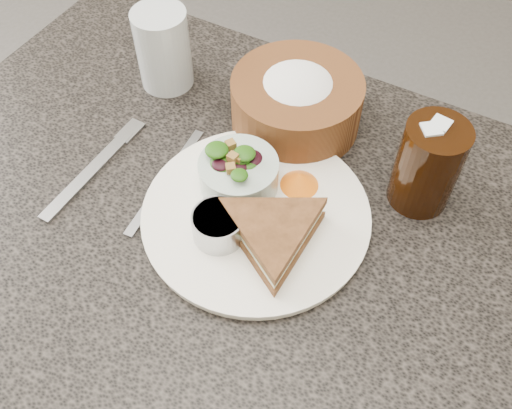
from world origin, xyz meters
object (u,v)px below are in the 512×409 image
object	(u,v)px
dining_table	(240,333)
sandwich	(273,233)
dressing_ramekin	(218,226)
water_glass	(163,49)
dinner_plate	(256,215)
bread_basket	(297,96)
cola_glass	(429,162)
salad_bowl	(239,170)

from	to	relation	value
dining_table	sandwich	bearing A→B (deg)	-15.32
dressing_ramekin	water_glass	bearing A→B (deg)	135.91
dinner_plate	sandwich	bearing A→B (deg)	-36.92
sandwich	dressing_ramekin	xyz separation A→B (m)	(-0.07, -0.02, -0.00)
water_glass	dinner_plate	bearing A→B (deg)	-33.78
dining_table	dinner_plate	distance (m)	0.38
bread_basket	cola_glass	xyz separation A→B (m)	(0.21, -0.05, 0.02)
sandwich	water_glass	size ratio (longest dim) A/B	1.25
dining_table	dinner_plate	xyz separation A→B (m)	(0.03, 0.01, 0.38)
dinner_plate	cola_glass	world-z (taller)	cola_glass
cola_glass	water_glass	bearing A→B (deg)	175.64
dressing_ramekin	water_glass	size ratio (longest dim) A/B	0.53
bread_basket	dressing_ramekin	bearing A→B (deg)	-87.61
dining_table	bread_basket	bearing A→B (deg)	91.70
sandwich	salad_bowl	xyz separation A→B (m)	(-0.08, 0.06, 0.01)
dressing_ramekin	bread_basket	world-z (taller)	bread_basket
water_glass	dining_table	bearing A→B (deg)	-38.82
water_glass	cola_glass	bearing A→B (deg)	-4.36
salad_bowl	bread_basket	world-z (taller)	bread_basket
dressing_ramekin	bread_basket	bearing A→B (deg)	92.39
dressing_ramekin	dining_table	bearing A→B (deg)	95.65
dining_table	bread_basket	distance (m)	0.47
cola_glass	water_glass	distance (m)	0.43
cola_glass	dining_table	bearing A→B (deg)	-143.48
bread_basket	cola_glass	distance (m)	0.22
sandwich	dressing_ramekin	distance (m)	0.07
salad_bowl	water_glass	distance (m)	0.26
dinner_plate	bread_basket	size ratio (longest dim) A/B	1.55
dinner_plate	salad_bowl	distance (m)	0.06
dining_table	sandwich	distance (m)	0.42
dinner_plate	water_glass	distance (m)	0.31
dining_table	water_glass	size ratio (longest dim) A/B	7.92
salad_bowl	water_glass	xyz separation A→B (m)	(-0.21, 0.14, 0.02)
sandwich	bread_basket	size ratio (longest dim) A/B	0.83
bread_basket	cola_glass	world-z (taller)	cola_glass
dinner_plate	salad_bowl	bearing A→B (deg)	145.14
dining_table	water_glass	bearing A→B (deg)	141.18
dinner_plate	cola_glass	xyz separation A→B (m)	(0.18, 0.14, 0.06)
dining_table	bread_basket	world-z (taller)	bread_basket
dining_table	sandwich	xyz separation A→B (m)	(0.07, -0.02, 0.41)
dressing_ramekin	bread_basket	size ratio (longest dim) A/B	0.35
dinner_plate	sandwich	distance (m)	0.06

